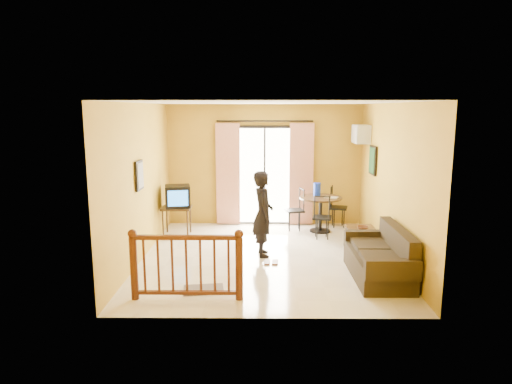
{
  "coord_description": "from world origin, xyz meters",
  "views": [
    {
      "loc": [
        -0.11,
        -8.06,
        2.7
      ],
      "look_at": [
        -0.18,
        0.2,
        1.18
      ],
      "focal_mm": 32.0,
      "sensor_mm": 36.0,
      "label": 1
    }
  ],
  "objects_px": {
    "dining_table": "(321,204)",
    "sofa": "(382,259)",
    "coffee_table": "(363,237)",
    "television": "(178,196)",
    "standing_person": "(263,214)"
  },
  "relations": [
    {
      "from": "television",
      "to": "sofa",
      "type": "height_order",
      "value": "television"
    },
    {
      "from": "television",
      "to": "standing_person",
      "type": "bearing_deg",
      "value": -48.77
    },
    {
      "from": "sofa",
      "to": "standing_person",
      "type": "relative_size",
      "value": 1.09
    },
    {
      "from": "dining_table",
      "to": "sofa",
      "type": "height_order",
      "value": "sofa"
    },
    {
      "from": "dining_table",
      "to": "sofa",
      "type": "distance_m",
      "value": 2.91
    },
    {
      "from": "dining_table",
      "to": "sofa",
      "type": "relative_size",
      "value": 0.54
    },
    {
      "from": "sofa",
      "to": "coffee_table",
      "type": "bearing_deg",
      "value": 89.99
    },
    {
      "from": "coffee_table",
      "to": "dining_table",
      "type": "bearing_deg",
      "value": 112.69
    },
    {
      "from": "television",
      "to": "coffee_table",
      "type": "distance_m",
      "value": 3.93
    },
    {
      "from": "coffee_table",
      "to": "standing_person",
      "type": "bearing_deg",
      "value": -173.43
    },
    {
      "from": "television",
      "to": "coffee_table",
      "type": "bearing_deg",
      "value": -28.94
    },
    {
      "from": "dining_table",
      "to": "coffee_table",
      "type": "xyz_separation_m",
      "value": [
        0.61,
        -1.47,
        -0.33
      ]
    },
    {
      "from": "television",
      "to": "sofa",
      "type": "bearing_deg",
      "value": -45.69
    },
    {
      "from": "television",
      "to": "sofa",
      "type": "distance_m",
      "value": 4.52
    },
    {
      "from": "dining_table",
      "to": "coffee_table",
      "type": "height_order",
      "value": "dining_table"
    }
  ]
}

